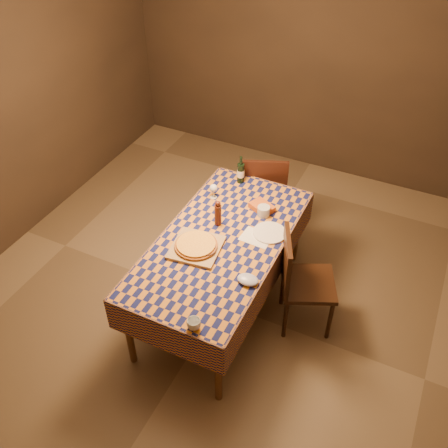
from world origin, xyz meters
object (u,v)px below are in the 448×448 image
object	(u,v)px
bowl	(206,251)
white_plate	(270,233)
chair_right	(299,277)
cutting_board	(196,247)
wine_bottle	(241,173)
chair_far	(264,190)
pizza	(196,245)
dining_table	(221,247)

from	to	relation	value
bowl	white_plate	size ratio (longest dim) A/B	0.58
chair_right	cutting_board	bearing A→B (deg)	-159.41
wine_bottle	white_plate	bearing A→B (deg)	-47.47
chair_far	wine_bottle	bearing A→B (deg)	-113.22
white_plate	bowl	bearing A→B (deg)	-129.99
pizza	white_plate	size ratio (longest dim) A/B	1.39
chair_far	white_plate	bearing A→B (deg)	-65.78
wine_bottle	chair_far	bearing A→B (deg)	66.78
bowl	wine_bottle	distance (m)	0.99
dining_table	chair_right	bearing A→B (deg)	10.42
cutting_board	wine_bottle	xyz separation A→B (m)	(-0.06, 0.96, 0.09)
dining_table	pizza	bearing A→B (deg)	-127.77
dining_table	chair_far	distance (m)	1.10
bowl	chair_far	world-z (taller)	chair_far
cutting_board	bowl	distance (m)	0.09
pizza	chair_right	xyz separation A→B (m)	(0.77, 0.29, -0.29)
wine_bottle	chair_right	distance (m)	1.12
dining_table	cutting_board	xyz separation A→B (m)	(-0.13, -0.17, 0.09)
white_plate	pizza	bearing A→B (deg)	-137.41
cutting_board	pizza	size ratio (longest dim) A/B	1.00
dining_table	pizza	xyz separation A→B (m)	(-0.13, -0.17, 0.12)
bowl	chair_far	size ratio (longest dim) A/B	0.17
bowl	white_plate	world-z (taller)	bowl
dining_table	chair_right	distance (m)	0.67
wine_bottle	bowl	bearing A→B (deg)	-81.31
dining_table	wine_bottle	xyz separation A→B (m)	(-0.19, 0.79, 0.18)
wine_bottle	pizza	bearing A→B (deg)	-86.64
wine_bottle	dining_table	bearing A→B (deg)	-76.52
dining_table	white_plate	xyz separation A→B (m)	(0.32, 0.24, 0.08)
cutting_board	chair_far	size ratio (longest dim) A/B	0.40
pizza	bowl	distance (m)	0.09
bowl	chair_right	size ratio (longest dim) A/B	0.17
dining_table	wine_bottle	distance (m)	0.83
wine_bottle	chair_right	world-z (taller)	wine_bottle
white_plate	chair_far	world-z (taller)	chair_far
wine_bottle	chair_far	size ratio (longest dim) A/B	0.29
pizza	chair_right	distance (m)	0.87
dining_table	bowl	distance (m)	0.21
bowl	white_plate	xyz separation A→B (m)	(0.36, 0.42, -0.02)
pizza	white_plate	xyz separation A→B (m)	(0.45, 0.41, -0.03)
dining_table	white_plate	size ratio (longest dim) A/B	6.83
bowl	white_plate	distance (m)	0.55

